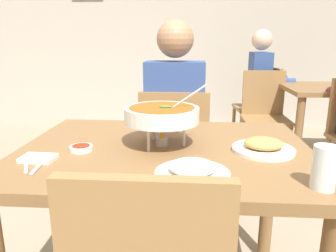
% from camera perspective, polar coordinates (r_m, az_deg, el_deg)
% --- Properties ---
extents(cafe_rear_partition, '(10.00, 0.10, 3.00)m').
position_cam_1_polar(cafe_rear_partition, '(4.75, 3.13, 18.49)').
color(cafe_rear_partition, '#BCB2A3').
rests_on(cafe_rear_partition, ground_plane).
extents(dining_table_main, '(1.17, 0.89, 0.77)m').
position_cam_1_polar(dining_table_main, '(1.35, -0.47, -8.56)').
color(dining_table_main, brown).
rests_on(dining_table_main, ground_plane).
extents(chair_diner_main, '(0.44, 0.44, 0.90)m').
position_cam_1_polar(chair_diner_main, '(2.09, 1.17, -4.24)').
color(chair_diner_main, olive).
rests_on(chair_diner_main, ground_plane).
extents(diner_main, '(0.40, 0.45, 1.31)m').
position_cam_1_polar(diner_main, '(2.05, 1.26, 2.30)').
color(diner_main, '#2D2D38').
rests_on(diner_main, ground_plane).
extents(curry_bowl, '(0.33, 0.30, 0.26)m').
position_cam_1_polar(curry_bowl, '(1.30, -1.09, 1.95)').
color(curry_bowl, silver).
rests_on(curry_bowl, dining_table_main).
extents(rice_plate, '(0.24, 0.24, 0.06)m').
position_cam_1_polar(rice_plate, '(1.04, 4.30, -7.81)').
color(rice_plate, white).
rests_on(rice_plate, dining_table_main).
extents(appetizer_plate, '(0.24, 0.24, 0.06)m').
position_cam_1_polar(appetizer_plate, '(1.31, 16.44, -3.49)').
color(appetizer_plate, white).
rests_on(appetizer_plate, dining_table_main).
extents(sauce_dish, '(0.09, 0.09, 0.02)m').
position_cam_1_polar(sauce_dish, '(1.31, -15.05, -3.76)').
color(sauce_dish, white).
rests_on(sauce_dish, dining_table_main).
extents(napkin_folded, '(0.12, 0.09, 0.02)m').
position_cam_1_polar(napkin_folded, '(1.26, -21.85, -5.28)').
color(napkin_folded, white).
rests_on(napkin_folded, dining_table_main).
extents(fork_utensil, '(0.09, 0.16, 0.01)m').
position_cam_1_polar(fork_utensil, '(1.23, -23.67, -6.18)').
color(fork_utensil, silver).
rests_on(fork_utensil, dining_table_main).
extents(spoon_utensil, '(0.03, 0.17, 0.01)m').
position_cam_1_polar(spoon_utensil, '(1.21, -21.56, -6.34)').
color(spoon_utensil, silver).
rests_on(spoon_utensil, dining_table_main).
extents(drink_glass, '(0.07, 0.07, 0.13)m').
position_cam_1_polar(drink_glass, '(1.04, 25.78, -6.97)').
color(drink_glass, silver).
rests_on(drink_glass, dining_table_main).
extents(chair_bg_left, '(0.48, 0.48, 0.90)m').
position_cam_1_polar(chair_bg_left, '(3.90, 16.39, 4.12)').
color(chair_bg_left, olive).
rests_on(chair_bg_left, ground_plane).
extents(chair_bg_corner, '(0.44, 0.44, 0.90)m').
position_cam_1_polar(chair_bg_corner, '(3.39, 16.60, 2.60)').
color(chair_bg_corner, olive).
rests_on(chair_bg_corner, ground_plane).
extents(patron_bg_left, '(0.45, 0.40, 1.31)m').
position_cam_1_polar(patron_bg_left, '(3.78, 16.32, 7.44)').
color(patron_bg_left, '#2D2D38').
rests_on(patron_bg_left, ground_plane).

